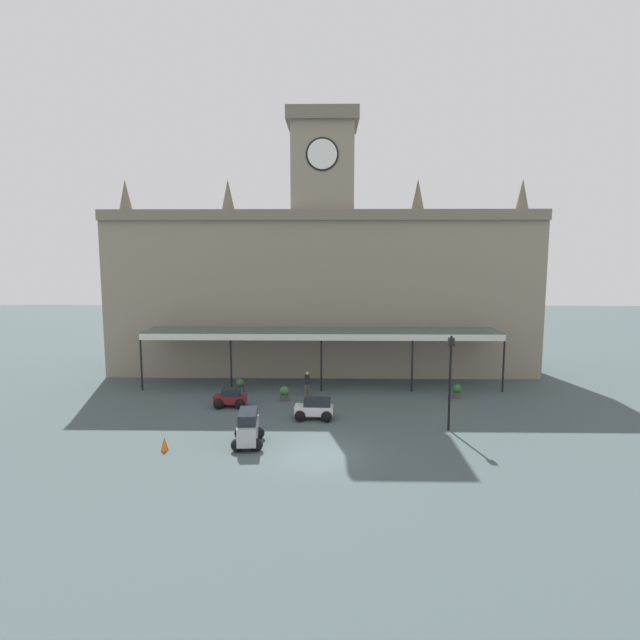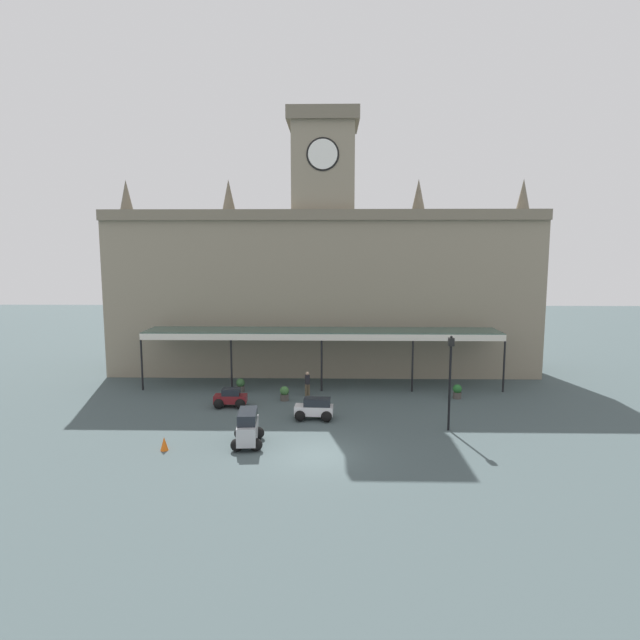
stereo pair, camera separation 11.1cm
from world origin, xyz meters
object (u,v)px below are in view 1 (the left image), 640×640
car_white_estate (315,410)px  planter_near_kerb (240,385)px  car_maroon_sedan (230,399)px  traffic_cone (164,444)px  pedestrian_near_entrance (307,383)px  car_silver_van (248,430)px  planter_forecourt_centre (457,391)px  planter_by_canopy (284,393)px  victorian_lamppost (450,372)px

car_white_estate → planter_near_kerb: bearing=132.3°
car_maroon_sedan → traffic_cone: bearing=-104.5°
pedestrian_near_entrance → planter_near_kerb: (-4.74, 0.88, -0.42)m
traffic_cone → planter_near_kerb: 11.12m
traffic_cone → planter_near_kerb: size_ratio=0.71×
car_maroon_sedan → car_silver_van: bearing=-72.1°
planter_near_kerb → planter_forecourt_centre: (14.82, -1.34, 0.00)m
car_maroon_sedan → car_silver_van: 6.91m
car_maroon_sedan → pedestrian_near_entrance: (4.76, 2.67, 0.41)m
car_maroon_sedan → planter_by_canopy: car_maroon_sedan is taller
pedestrian_near_entrance → planter_forecourt_centre: 10.10m
car_maroon_sedan → planter_near_kerb: bearing=89.6°
car_maroon_sedan → victorian_lamppost: (12.87, -4.12, 2.76)m
car_white_estate → planter_near_kerb: (-5.38, 5.91, -0.07)m
traffic_cone → planter_by_canopy: (5.21, 8.87, 0.15)m
planter_by_canopy → pedestrian_near_entrance: bearing=39.3°
pedestrian_near_entrance → victorian_lamppost: size_ratio=0.32×
car_silver_van → victorian_lamppost: 11.29m
car_maroon_sedan → pedestrian_near_entrance: size_ratio=1.24×
victorian_lamppost → planter_near_kerb: victorian_lamppost is taller
pedestrian_near_entrance → planter_by_canopy: bearing=-140.7°
car_white_estate → planter_forecourt_centre: (9.44, 4.57, -0.07)m
traffic_cone → car_silver_van: bearing=11.8°
traffic_cone → planter_forecourt_centre: (16.76, 9.61, 0.15)m
pedestrian_near_entrance → planter_by_canopy: (-1.47, -1.20, -0.42)m
pedestrian_near_entrance → victorian_lamppost: victorian_lamppost is taller
car_maroon_sedan → car_white_estate: bearing=-23.6°
planter_by_canopy → planter_forecourt_centre: same height
victorian_lamppost → planter_near_kerb: (-12.84, 7.67, -2.78)m
car_maroon_sedan → planter_near_kerb: (0.03, 3.55, -0.01)m
planter_by_canopy → planter_forecourt_centre: bearing=3.7°
pedestrian_near_entrance → victorian_lamppost: bearing=-39.9°
planter_by_canopy → planter_near_kerb: bearing=147.6°
car_silver_van → pedestrian_near_entrance: car_silver_van is taller
victorian_lamppost → planter_by_canopy: bearing=149.7°
car_maroon_sedan → planter_near_kerb: 3.55m
planter_forecourt_centre → planter_near_kerb: bearing=174.8°
car_maroon_sedan → car_white_estate: car_white_estate is taller
planter_near_kerb → planter_by_canopy: same height
planter_by_canopy → victorian_lamppost: bearing=-30.3°
planter_near_kerb → pedestrian_near_entrance: bearing=-10.5°
car_white_estate → car_maroon_sedan: bearing=156.4°
traffic_cone → planter_by_canopy: bearing=59.6°
car_silver_van → planter_near_kerb: bearing=101.7°
victorian_lamppost → traffic_cone: size_ratio=7.75×
pedestrian_near_entrance → traffic_cone: bearing=-123.5°
car_white_estate → pedestrian_near_entrance: pedestrian_near_entrance is taller
car_maroon_sedan → pedestrian_near_entrance: pedestrian_near_entrance is taller
car_maroon_sedan → traffic_cone: size_ratio=3.02×
victorian_lamppost → planter_near_kerb: size_ratio=5.52×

